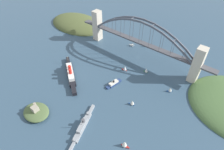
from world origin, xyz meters
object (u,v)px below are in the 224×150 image
at_px(fort_island_mid_harbor, 36,112).
at_px(small_boat_0, 125,68).
at_px(harbor_ferry_steamer, 114,83).
at_px(naval_cruiser, 82,126).
at_px(ocean_liner, 71,73).
at_px(small_boat_1, 146,70).
at_px(seaplane_taxiing_near_bridge, 145,45).
at_px(small_boat_4, 132,103).
at_px(small_boat_2, 170,90).
at_px(small_boat_3, 125,144).
at_px(seaplane_second_in_formation, 132,45).
at_px(harbor_arch_bridge, 140,42).

bearing_deg(fort_island_mid_harbor, small_boat_0, -104.55).
bearing_deg(harbor_ferry_steamer, naval_cruiser, 102.02).
height_order(ocean_liner, small_boat_1, ocean_liner).
distance_m(seaplane_taxiing_near_bridge, small_boat_4, 156.24).
bearing_deg(small_boat_4, small_boat_0, -46.03).
bearing_deg(small_boat_0, seaplane_taxiing_near_bridge, -81.38).
relative_size(ocean_liner, small_boat_1, 8.33).
bearing_deg(ocean_liner, small_boat_4, -173.17).
bearing_deg(ocean_liner, fort_island_mid_harbor, 105.31).
bearing_deg(seaplane_taxiing_near_bridge, ocean_liner, 72.91).
bearing_deg(small_boat_2, small_boat_3, 89.21).
distance_m(ocean_liner, small_boat_4, 114.37).
distance_m(harbor_ferry_steamer, seaplane_second_in_formation, 117.51).
bearing_deg(small_boat_4, small_boat_2, -117.78).
relative_size(seaplane_taxiing_near_bridge, small_boat_4, 1.12).
height_order(small_boat_1, small_boat_2, small_boat_1).
bearing_deg(harbor_ferry_steamer, ocean_liner, 23.15).
xyz_separation_m(ocean_liner, seaplane_taxiing_near_bridge, (-47.75, -155.29, -3.44)).
distance_m(seaplane_taxiing_near_bridge, small_boat_3, 220.34).
height_order(seaplane_taxiing_near_bridge, small_boat_2, small_boat_2).
bearing_deg(harbor_arch_bridge, fort_island_mid_harbor, 79.97).
bearing_deg(naval_cruiser, small_boat_3, -166.62).
bearing_deg(naval_cruiser, small_boat_1, -92.33).
height_order(harbor_ferry_steamer, small_boat_4, small_boat_4).
bearing_deg(harbor_arch_bridge, ocean_liner, 63.84).
bearing_deg(small_boat_2, harbor_ferry_steamer, 28.80).
relative_size(fort_island_mid_harbor, small_boat_2, 4.56).
bearing_deg(small_boat_4, seaplane_second_in_formation, -55.30).
distance_m(seaplane_taxiing_near_bridge, small_boat_1, 81.70).
bearing_deg(small_boat_2, fort_island_mid_harbor, 51.36).
bearing_deg(small_boat_4, small_boat_1, -73.43).
relative_size(harbor_arch_bridge, small_boat_2, 31.82).
relative_size(naval_cruiser, harbor_ferry_steamer, 2.35).
relative_size(ocean_liner, naval_cruiser, 1.16).
bearing_deg(naval_cruiser, harbor_ferry_steamer, -77.98).
xyz_separation_m(naval_cruiser, seaplane_second_in_formation, (59.32, -196.22, -1.13)).
xyz_separation_m(seaplane_taxiing_near_bridge, small_boat_3, (-94.31, 199.12, 2.65)).
distance_m(naval_cruiser, small_boat_2, 140.26).
bearing_deg(seaplane_taxiing_near_bridge, small_boat_1, 122.68).
bearing_deg(seaplane_second_in_formation, harbor_ferry_steamer, 110.42).
bearing_deg(small_boat_0, ocean_liner, 48.18).
bearing_deg(seaplane_taxiing_near_bridge, seaplane_second_in_formation, 37.59).
distance_m(ocean_liner, small_boat_1, 126.21).
bearing_deg(small_boat_4, fort_island_mid_harbor, 46.06).
height_order(harbor_ferry_steamer, seaplane_taxiing_near_bridge, harbor_ferry_steamer).
height_order(ocean_liner, fort_island_mid_harbor, ocean_liner).
height_order(harbor_arch_bridge, small_boat_1, harbor_arch_bridge).
bearing_deg(ocean_liner, small_boat_1, -136.70).
distance_m(naval_cruiser, seaplane_second_in_formation, 205.00).
bearing_deg(small_boat_3, harbor_arch_bridge, -62.08).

